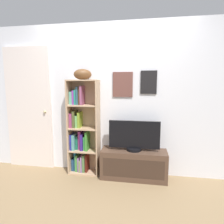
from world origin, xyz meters
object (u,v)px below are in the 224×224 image
object	(u,v)px
football	(83,74)
tv_stand	(134,164)
door	(29,109)
bookshelf	(82,131)
television	(134,136)

from	to	relation	value
football	tv_stand	distance (m)	1.60
door	bookshelf	bearing A→B (deg)	-4.35
bookshelf	football	distance (m)	0.91
tv_stand	bookshelf	bearing A→B (deg)	174.82
football	tv_stand	size ratio (longest dim) A/B	0.27
tv_stand	television	xyz separation A→B (m)	(0.00, 0.00, 0.45)
football	door	xyz separation A→B (m)	(-1.02, 0.10, -0.57)
bookshelf	tv_stand	world-z (taller)	bookshelf
television	door	bearing A→B (deg)	175.29
bookshelf	door	bearing A→B (deg)	175.65
football	television	distance (m)	1.24
tv_stand	door	distance (m)	2.01
football	door	bearing A→B (deg)	174.31
bookshelf	door	xyz separation A→B (m)	(-0.97, 0.07, 0.34)
bookshelf	television	bearing A→B (deg)	-5.11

